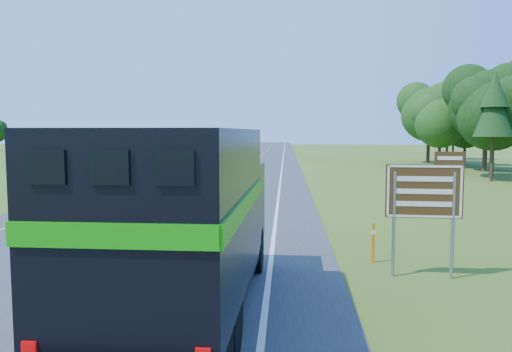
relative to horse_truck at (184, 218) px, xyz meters
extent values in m
cube|color=#38383A|center=(-3.83, 46.06, -2.15)|extent=(15.00, 260.00, 0.04)
cube|color=yellow|center=(-9.33, 46.06, -2.12)|extent=(0.15, 260.00, 0.01)
cube|color=white|center=(1.67, 46.06, -2.12)|extent=(0.15, 260.00, 0.01)
cylinder|color=black|center=(-1.08, 3.66, -1.51)|extent=(0.42, 1.24, 1.23)
cylinder|color=black|center=(1.27, 3.60, -1.51)|extent=(0.42, 1.24, 1.23)
cylinder|color=black|center=(-1.22, -1.70, -1.51)|extent=(0.42, 1.24, 1.23)
cylinder|color=black|center=(1.13, -1.76, -1.51)|extent=(0.42, 1.24, 1.23)
cylinder|color=black|center=(-1.25, -3.03, -1.51)|extent=(0.42, 1.24, 1.23)
cube|color=black|center=(0.00, 0.06, -1.38)|extent=(2.92, 9.00, 0.31)
cube|color=black|center=(0.09, 3.52, -0.16)|extent=(2.79, 2.08, 2.12)
cube|color=black|center=(0.12, 4.55, 0.40)|extent=(2.46, 0.13, 0.67)
cube|color=black|center=(-0.02, -0.72, 0.31)|extent=(2.96, 6.55, 3.07)
cube|color=#0F9808|center=(-0.11, -3.98, 0.47)|extent=(2.79, 0.12, 0.34)
cube|color=#0F9808|center=(-1.44, -0.68, 0.47)|extent=(0.22, 6.48, 0.34)
cube|color=#0F9808|center=(1.40, -0.76, 0.47)|extent=(0.22, 6.48, 0.34)
cube|color=black|center=(-0.94, -3.96, 1.35)|extent=(0.50, 0.06, 0.45)
cube|color=black|center=(-0.11, -3.98, 1.35)|extent=(0.50, 0.06, 0.45)
cube|color=black|center=(0.73, -4.00, 1.35)|extent=(0.50, 0.06, 0.45)
cube|color=#B20505|center=(-1.28, -3.95, -1.05)|extent=(0.20, 0.05, 0.16)
imported|color=silver|center=(-7.46, 50.54, -1.19)|extent=(3.43, 6.91, 1.88)
imported|color=silver|center=(-8.02, 114.39, -1.24)|extent=(2.17, 5.23, 1.77)
cylinder|color=gray|center=(5.06, 3.47, -0.72)|extent=(0.10, 0.10, 2.90)
cylinder|color=gray|center=(6.60, 3.35, -0.72)|extent=(0.10, 0.10, 2.90)
cube|color=#45280E|center=(5.83, 3.41, 0.20)|extent=(2.03, 0.21, 1.45)
cube|color=#45280E|center=(6.46, 3.36, 1.10)|extent=(0.77, 0.12, 0.35)
cube|color=white|center=(5.83, 3.38, 0.20)|extent=(1.93, 0.15, 1.39)
cube|color=orange|center=(4.77, 4.88, -1.56)|extent=(0.09, 0.04, 1.21)
cube|color=white|center=(4.77, 4.88, -1.23)|extent=(0.10, 0.06, 0.13)
camera|label=1|loc=(2.12, -10.14, 1.80)|focal=35.00mm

